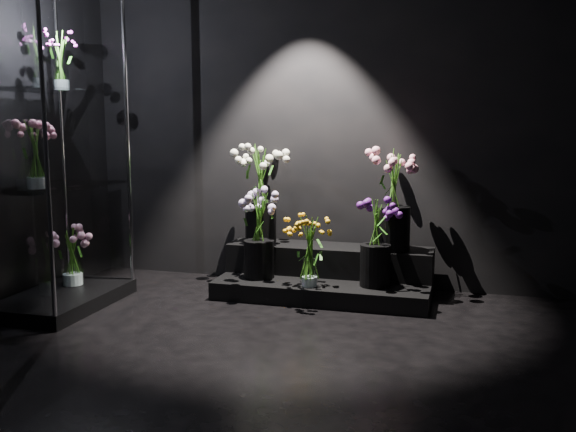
% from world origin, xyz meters
% --- Properties ---
extents(floor, '(4.00, 4.00, 0.00)m').
position_xyz_m(floor, '(0.00, 0.00, 0.00)').
color(floor, black).
rests_on(floor, ground).
extents(wall_back, '(4.00, 0.00, 4.00)m').
position_xyz_m(wall_back, '(0.00, 2.00, 1.40)').
color(wall_back, black).
rests_on(wall_back, floor).
extents(display_riser, '(1.63, 0.73, 0.36)m').
position_xyz_m(display_riser, '(0.11, 1.67, 0.15)').
color(display_riser, black).
rests_on(display_riser, floor).
extents(display_case, '(0.62, 1.04, 2.29)m').
position_xyz_m(display_case, '(-1.67, 0.79, 1.14)').
color(display_case, black).
rests_on(display_case, floor).
extents(bouquet_orange_bells, '(0.32, 0.32, 0.53)m').
position_xyz_m(bouquet_orange_bells, '(0.06, 1.34, 0.41)').
color(bouquet_orange_bells, white).
rests_on(bouquet_orange_bells, display_riser).
extents(bouquet_lilac, '(0.50, 0.50, 0.66)m').
position_xyz_m(bouquet_lilac, '(-0.39, 1.50, 0.52)').
color(bouquet_lilac, black).
rests_on(bouquet_lilac, display_riser).
extents(bouquet_purple, '(0.38, 0.38, 0.64)m').
position_xyz_m(bouquet_purple, '(0.52, 1.49, 0.50)').
color(bouquet_purple, black).
rests_on(bouquet_purple, display_riser).
extents(bouquet_cream_roses, '(0.41, 0.41, 0.79)m').
position_xyz_m(bouquet_cream_roses, '(-0.47, 1.79, 0.81)').
color(bouquet_cream_roses, black).
rests_on(bouquet_cream_roses, display_riser).
extents(bouquet_pink_roses, '(0.37, 0.37, 0.77)m').
position_xyz_m(bouquet_pink_roses, '(0.62, 1.74, 0.79)').
color(bouquet_pink_roses, black).
rests_on(bouquet_pink_roses, display_riser).
extents(bouquet_case_pink, '(0.33, 0.33, 0.46)m').
position_xyz_m(bouquet_case_pink, '(-1.67, 0.59, 1.13)').
color(bouquet_case_pink, white).
rests_on(bouquet_case_pink, display_case).
extents(bouquet_case_magenta, '(0.23, 0.23, 0.41)m').
position_xyz_m(bouquet_case_magenta, '(-1.68, 0.92, 1.78)').
color(bouquet_case_magenta, white).
rests_on(bouquet_case_magenta, display_case).
extents(bouquet_case_base_pink, '(0.32, 0.32, 0.44)m').
position_xyz_m(bouquet_case_base_pink, '(-1.73, 1.01, 0.33)').
color(bouquet_case_base_pink, white).
rests_on(bouquet_case_base_pink, display_case).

